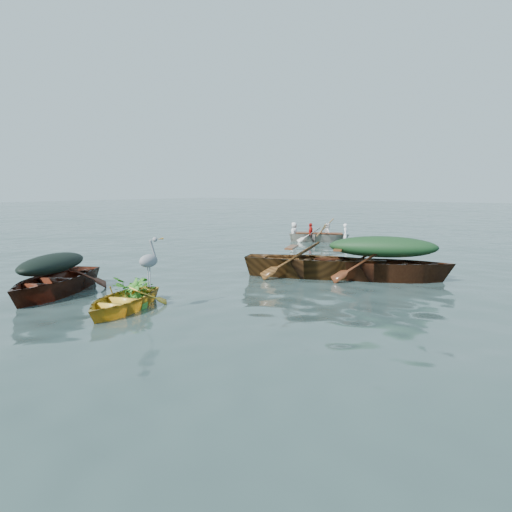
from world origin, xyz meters
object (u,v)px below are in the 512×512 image
Objects in this scene: yellow_dinghy at (122,311)px; heron at (149,268)px; green_tarp_boat at (382,280)px; rowed_boat at (319,242)px; dark_covered_boat at (54,295)px; open_wooden_boat at (315,277)px.

heron is at bearing 5.19° from yellow_dinghy.
green_tarp_boat is 8.73m from rowed_boat.
dark_covered_boat is 7.63m from green_tarp_boat.
heron is (-0.38, -4.96, 0.82)m from open_wooden_boat.
heron is (-1.88, -5.68, 0.82)m from green_tarp_boat.
green_tarp_boat is 1.35× the size of rowed_boat.
rowed_boat is 3.83× the size of heron.
yellow_dinghy is 5.31m from open_wooden_boat.
heron is at bearing 172.45° from rowed_boat.
open_wooden_boat is at bearing 90.00° from green_tarp_boat.
rowed_boat is at bearing 7.36° from open_wooden_boat.
dark_covered_boat is 2.88m from heron.
green_tarp_boat is at bearing -88.45° from open_wooden_boat.
dark_covered_boat is at bearing 157.11° from yellow_dinghy.
yellow_dinghy is 0.55× the size of open_wooden_boat.
open_wooden_boat is (-1.50, -0.73, 0.00)m from green_tarp_boat.
open_wooden_boat is (3.12, 5.35, 0.00)m from dark_covered_boat.
rowed_boat is at bearing 16.75° from green_tarp_boat.
open_wooden_boat reaches higher than yellow_dinghy.
green_tarp_boat reaches higher than rowed_boat.
dark_covered_boat is 12.57m from rowed_boat.
yellow_dinghy is 0.58× the size of green_tarp_boat.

